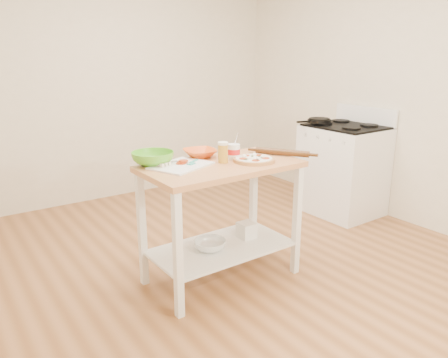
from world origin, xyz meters
TOP-DOWN VIEW (x-y plane):
  - room_shell at (0.00, 0.00)m, footprint 4.04×4.54m
  - prep_island at (-0.20, -0.13)m, footprint 1.13×0.63m
  - gas_stove at (1.67, 0.33)m, footprint 0.66×0.76m
  - skillet at (1.49, 0.55)m, footprint 0.38×0.24m
  - pizza at (0.03, -0.20)m, footprint 0.30×0.30m
  - cutting_board at (-0.48, -0.03)m, footprint 0.48×0.43m
  - spatula at (-0.38, -0.03)m, footprint 0.13×0.11m
  - knife at (-0.62, 0.08)m, footprint 0.27×0.04m
  - orange_bowl at (-0.21, 0.14)m, footprint 0.28×0.28m
  - green_bowl at (-0.61, 0.13)m, footprint 0.35×0.35m
  - beer_pint at (-0.17, -0.10)m, footprint 0.07×0.07m
  - yogurt_tub at (-0.04, -0.05)m, footprint 0.09×0.09m
  - rolling_pin at (0.32, -0.18)m, footprint 0.26×0.38m
  - shelf_glass_bowl at (-0.30, -0.13)m, footprint 0.24×0.24m
  - shelf_bin at (0.06, -0.10)m, footprint 0.12×0.12m

SIDE VIEW (x-z plane):
  - shelf_glass_bowl at x=-0.30m, z-range 0.26..0.33m
  - shelf_bin at x=0.06m, z-range 0.26..0.38m
  - gas_stove at x=1.67m, z-range -0.08..1.03m
  - prep_island at x=-0.20m, z-range 0.20..1.10m
  - cutting_board at x=-0.48m, z-range 0.89..0.93m
  - spatula at x=-0.38m, z-range 0.91..0.92m
  - pizza at x=0.03m, z-range 0.89..0.94m
  - knife at x=-0.62m, z-range 0.91..0.92m
  - rolling_pin at x=0.32m, z-range 0.90..0.95m
  - orange_bowl at x=-0.21m, z-range 0.90..0.96m
  - green_bowl at x=-0.61m, z-range 0.90..0.99m
  - yogurt_tub at x=-0.04m, z-range 0.86..1.06m
  - skillet at x=1.49m, z-range 0.96..0.99m
  - beer_pint at x=-0.17m, z-range 0.90..1.05m
  - room_shell at x=0.00m, z-range -0.02..2.72m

